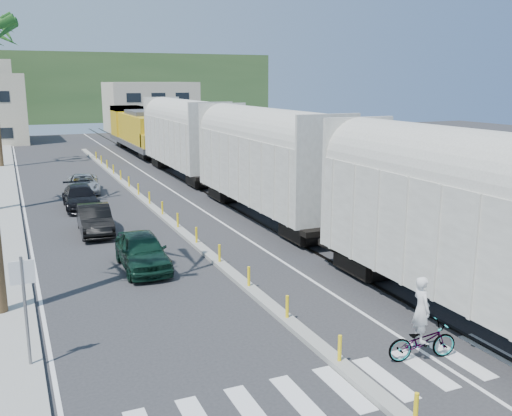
# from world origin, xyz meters

# --- Properties ---
(ground) EXTENTS (140.00, 140.00, 0.00)m
(ground) POSITION_xyz_m (0.00, 0.00, 0.00)
(ground) COLOR #28282B
(ground) RESTS_ON ground
(rails) EXTENTS (1.56, 100.00, 0.06)m
(rails) POSITION_xyz_m (5.00, 28.00, 0.03)
(rails) COLOR black
(rails) RESTS_ON ground
(median) EXTENTS (0.45, 60.00, 0.85)m
(median) POSITION_xyz_m (0.00, 19.96, 0.09)
(median) COLOR gray
(median) RESTS_ON ground
(crosswalk) EXTENTS (14.00, 2.20, 0.01)m
(crosswalk) POSITION_xyz_m (0.00, -2.00, 0.01)
(crosswalk) COLOR silver
(crosswalk) RESTS_ON ground
(lane_markings) EXTENTS (9.42, 90.00, 0.01)m
(lane_markings) POSITION_xyz_m (-2.15, 25.00, 0.00)
(lane_markings) COLOR silver
(lane_markings) RESTS_ON ground
(freight_train) EXTENTS (3.00, 60.94, 5.85)m
(freight_train) POSITION_xyz_m (5.00, 20.36, 2.91)
(freight_train) COLOR #A8A59A
(freight_train) RESTS_ON ground
(street_sign) EXTENTS (0.60, 0.08, 3.00)m
(street_sign) POSITION_xyz_m (-7.30, 2.00, 1.97)
(street_sign) COLOR slate
(street_sign) RESTS_ON ground
(buildings) EXTENTS (38.00, 27.00, 10.00)m
(buildings) POSITION_xyz_m (-6.41, 71.66, 4.36)
(buildings) COLOR #B7AD92
(buildings) RESTS_ON ground
(hillside) EXTENTS (80.00, 20.00, 12.00)m
(hillside) POSITION_xyz_m (0.00, 100.00, 6.00)
(hillside) COLOR #385628
(hillside) RESTS_ON ground
(car_lead) EXTENTS (1.90, 4.30, 1.44)m
(car_lead) POSITION_xyz_m (-2.90, 8.81, 0.72)
(car_lead) COLOR #0F2E21
(car_lead) RESTS_ON ground
(car_second) EXTENTS (1.79, 4.28, 1.37)m
(car_second) POSITION_xyz_m (-3.83, 14.97, 0.69)
(car_second) COLOR black
(car_second) RESTS_ON ground
(car_third) EXTENTS (2.01, 4.59, 1.31)m
(car_third) POSITION_xyz_m (-3.78, 20.94, 0.66)
(car_third) COLOR black
(car_third) RESTS_ON ground
(car_rear) EXTENTS (2.74, 4.68, 1.20)m
(car_rear) POSITION_xyz_m (-3.03, 25.75, 0.60)
(car_rear) COLOR #AFB2B5
(car_rear) RESTS_ON ground
(cyclist) EXTENTS (1.31, 2.14, 2.30)m
(cyclist) POSITION_xyz_m (2.17, -1.54, 0.73)
(cyclist) COLOR #9EA0A5
(cyclist) RESTS_ON ground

